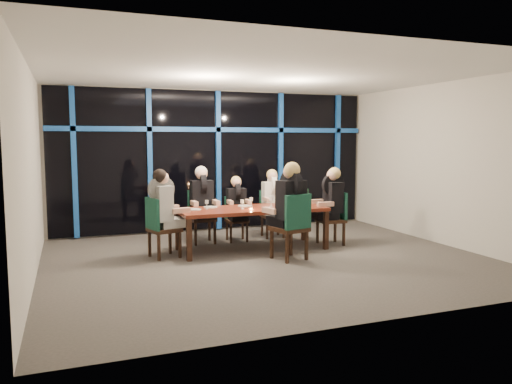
# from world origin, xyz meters

# --- Properties ---
(room) EXTENTS (7.04, 7.00, 3.02)m
(room) POSITION_xyz_m (0.00, 0.00, 2.02)
(room) COLOR #55504B
(room) RESTS_ON ground
(window_wall) EXTENTS (6.86, 0.43, 2.94)m
(window_wall) POSITION_xyz_m (0.01, 2.93, 1.55)
(window_wall) COLOR black
(window_wall) RESTS_ON ground
(dining_table) EXTENTS (2.60, 1.00, 0.75)m
(dining_table) POSITION_xyz_m (0.00, 0.80, 0.68)
(dining_table) COLOR maroon
(dining_table) RESTS_ON ground
(chair_far_left) EXTENTS (0.46, 0.46, 0.99)m
(chair_far_left) POSITION_xyz_m (-0.68, 1.75, 0.55)
(chair_far_left) COLOR black
(chair_far_left) RESTS_ON ground
(chair_far_mid) EXTENTS (0.42, 0.42, 0.85)m
(chair_far_mid) POSITION_xyz_m (-0.01, 1.68, 0.48)
(chair_far_mid) COLOR black
(chair_far_mid) RESTS_ON ground
(chair_far_right) EXTENTS (0.46, 0.46, 0.93)m
(chair_far_right) POSITION_xyz_m (0.79, 1.81, 0.52)
(chair_far_right) COLOR black
(chair_far_right) RESTS_ON ground
(chair_end_left) EXTENTS (0.57, 0.57, 1.00)m
(chair_end_left) POSITION_xyz_m (-1.65, 0.74, 0.56)
(chair_end_left) COLOR black
(chair_end_left) RESTS_ON ground
(chair_end_right) EXTENTS (0.48, 0.48, 0.98)m
(chair_end_right) POSITION_xyz_m (1.61, 0.69, 0.55)
(chair_end_right) COLOR black
(chair_end_right) RESTS_ON ground
(chair_near_mid) EXTENTS (0.61, 0.61, 1.09)m
(chair_near_mid) POSITION_xyz_m (0.34, -0.18, 0.61)
(chair_near_mid) COLOR black
(chair_near_mid) RESTS_ON ground
(diner_far_left) EXTENTS (0.49, 0.61, 0.97)m
(diner_far_left) POSITION_xyz_m (-0.68, 1.66, 0.95)
(diner_far_left) COLOR black
(diner_far_left) RESTS_ON ground
(diner_far_mid) EXTENTS (0.44, 0.54, 0.83)m
(diner_far_mid) POSITION_xyz_m (-0.02, 1.60, 0.82)
(diner_far_mid) COLOR black
(diner_far_mid) RESTS_ON ground
(diner_far_right) EXTENTS (0.48, 0.59, 0.90)m
(diner_far_right) POSITION_xyz_m (0.79, 1.74, 0.89)
(diner_far_right) COLOR silver
(diner_far_right) RESTS_ON ground
(diner_end_left) EXTENTS (0.68, 0.57, 0.98)m
(diner_end_left) POSITION_xyz_m (-1.57, 0.76, 0.96)
(diner_end_left) COLOR black
(diner_end_left) RESTS_ON ground
(diner_end_right) EXTENTS (0.63, 0.50, 0.96)m
(diner_end_right) POSITION_xyz_m (1.52, 0.69, 0.94)
(diner_end_right) COLOR black
(diner_end_right) RESTS_ON ground
(diner_near_mid) EXTENTS (0.62, 0.73, 1.06)m
(diner_near_mid) POSITION_xyz_m (0.32, -0.10, 1.03)
(diner_near_mid) COLOR black
(diner_near_mid) RESTS_ON ground
(plate_far_left) EXTENTS (0.24, 0.24, 0.01)m
(plate_far_left) POSITION_xyz_m (-0.68, 1.10, 0.76)
(plate_far_left) COLOR white
(plate_far_left) RESTS_ON dining_table
(plate_far_mid) EXTENTS (0.24, 0.24, 0.01)m
(plate_far_mid) POSITION_xyz_m (-0.05, 1.04, 0.76)
(plate_far_mid) COLOR white
(plate_far_mid) RESTS_ON dining_table
(plate_far_right) EXTENTS (0.24, 0.24, 0.01)m
(plate_far_right) POSITION_xyz_m (0.74, 1.17, 0.76)
(plate_far_right) COLOR white
(plate_far_right) RESTS_ON dining_table
(plate_end_left) EXTENTS (0.24, 0.24, 0.01)m
(plate_end_left) POSITION_xyz_m (-1.02, 0.90, 0.76)
(plate_end_left) COLOR white
(plate_end_left) RESTS_ON dining_table
(plate_end_right) EXTENTS (0.24, 0.24, 0.01)m
(plate_end_right) POSITION_xyz_m (0.96, 0.73, 0.76)
(plate_end_right) COLOR white
(plate_end_right) RESTS_ON dining_table
(plate_near_mid) EXTENTS (0.24, 0.24, 0.01)m
(plate_near_mid) POSITION_xyz_m (0.18, 0.45, 0.76)
(plate_near_mid) COLOR white
(plate_near_mid) RESTS_ON dining_table
(wine_bottle) EXTENTS (0.07, 0.07, 0.31)m
(wine_bottle) POSITION_xyz_m (1.08, 0.75, 0.87)
(wine_bottle) COLOR black
(wine_bottle) RESTS_ON dining_table
(water_pitcher) EXTENTS (0.13, 0.11, 0.20)m
(water_pitcher) POSITION_xyz_m (0.84, 0.64, 0.85)
(water_pitcher) COLOR silver
(water_pitcher) RESTS_ON dining_table
(tea_light) EXTENTS (0.05, 0.05, 0.03)m
(tea_light) POSITION_xyz_m (-0.10, 0.57, 0.76)
(tea_light) COLOR #FFA14C
(tea_light) RESTS_ON dining_table
(wine_glass_a) EXTENTS (0.06, 0.06, 0.16)m
(wine_glass_a) POSITION_xyz_m (-0.20, 0.74, 0.87)
(wine_glass_a) COLOR silver
(wine_glass_a) RESTS_ON dining_table
(wine_glass_b) EXTENTS (0.06, 0.06, 0.16)m
(wine_glass_b) POSITION_xyz_m (0.06, 1.00, 0.87)
(wine_glass_b) COLOR silver
(wine_glass_b) RESTS_ON dining_table
(wine_glass_c) EXTENTS (0.07, 0.07, 0.19)m
(wine_glass_c) POSITION_xyz_m (0.36, 0.80, 0.89)
(wine_glass_c) COLOR silver
(wine_glass_c) RESTS_ON dining_table
(wine_glass_d) EXTENTS (0.06, 0.06, 0.16)m
(wine_glass_d) POSITION_xyz_m (-0.79, 0.93, 0.86)
(wine_glass_d) COLOR silver
(wine_glass_d) RESTS_ON dining_table
(wine_glass_e) EXTENTS (0.07, 0.07, 0.17)m
(wine_glass_e) POSITION_xyz_m (0.85, 0.91, 0.88)
(wine_glass_e) COLOR silver
(wine_glass_e) RESTS_ON dining_table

